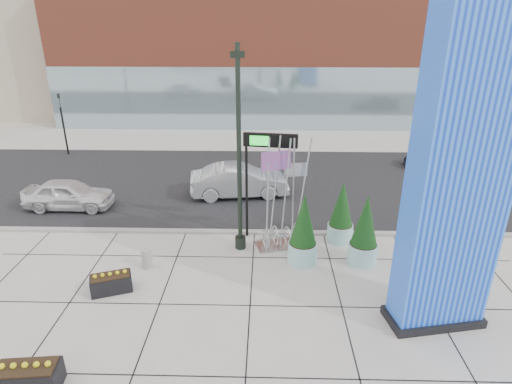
{
  "coord_description": "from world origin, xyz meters",
  "views": [
    {
      "loc": [
        1.49,
        -12.49,
        8.86
      ],
      "look_at": [
        1.12,
        2.0,
        2.8
      ],
      "focal_mm": 30.0,
      "sensor_mm": 36.0,
      "label": 1
    }
  ],
  "objects_px": {
    "lamp_post": "(239,173)",
    "car_white_west": "(69,195)",
    "overhead_street_sign": "(266,149)",
    "concrete_bollard": "(147,258)",
    "car_silver_mid": "(239,181)",
    "blue_pylon": "(459,183)",
    "public_art_sculpture": "(282,219)"
  },
  "relations": [
    {
      "from": "blue_pylon",
      "to": "concrete_bollard",
      "type": "distance_m",
      "value": 10.93
    },
    {
      "from": "lamp_post",
      "to": "concrete_bollard",
      "type": "height_order",
      "value": "lamp_post"
    },
    {
      "from": "blue_pylon",
      "to": "public_art_sculpture",
      "type": "height_order",
      "value": "blue_pylon"
    },
    {
      "from": "lamp_post",
      "to": "car_white_west",
      "type": "bearing_deg",
      "value": 157.04
    },
    {
      "from": "lamp_post",
      "to": "car_white_west",
      "type": "distance_m",
      "value": 9.67
    },
    {
      "from": "blue_pylon",
      "to": "lamp_post",
      "type": "bearing_deg",
      "value": 134.46
    },
    {
      "from": "public_art_sculpture",
      "to": "overhead_street_sign",
      "type": "height_order",
      "value": "public_art_sculpture"
    },
    {
      "from": "blue_pylon",
      "to": "concrete_bollard",
      "type": "relative_size",
      "value": 12.57
    },
    {
      "from": "public_art_sculpture",
      "to": "car_white_west",
      "type": "bearing_deg",
      "value": 146.53
    },
    {
      "from": "overhead_street_sign",
      "to": "car_silver_mid",
      "type": "height_order",
      "value": "overhead_street_sign"
    },
    {
      "from": "concrete_bollard",
      "to": "overhead_street_sign",
      "type": "height_order",
      "value": "overhead_street_sign"
    },
    {
      "from": "blue_pylon",
      "to": "lamp_post",
      "type": "relative_size",
      "value": 1.2
    },
    {
      "from": "blue_pylon",
      "to": "concrete_bollard",
      "type": "xyz_separation_m",
      "value": [
        -9.69,
        2.79,
        -4.24
      ]
    },
    {
      "from": "public_art_sculpture",
      "to": "car_silver_mid",
      "type": "bearing_deg",
      "value": 96.58
    },
    {
      "from": "blue_pylon",
      "to": "car_silver_mid",
      "type": "xyz_separation_m",
      "value": [
        -6.63,
        9.73,
        -3.79
      ]
    },
    {
      "from": "blue_pylon",
      "to": "overhead_street_sign",
      "type": "distance_m",
      "value": 7.54
    },
    {
      "from": "blue_pylon",
      "to": "public_art_sculpture",
      "type": "relative_size",
      "value": 2.06
    },
    {
      "from": "overhead_street_sign",
      "to": "concrete_bollard",
      "type": "bearing_deg",
      "value": -142.47
    },
    {
      "from": "overhead_street_sign",
      "to": "car_silver_mid",
      "type": "distance_m",
      "value": 5.52
    },
    {
      "from": "public_art_sculpture",
      "to": "concrete_bollard",
      "type": "distance_m",
      "value": 5.48
    },
    {
      "from": "concrete_bollard",
      "to": "car_silver_mid",
      "type": "xyz_separation_m",
      "value": [
        3.06,
        6.94,
        0.45
      ]
    },
    {
      "from": "concrete_bollard",
      "to": "car_white_west",
      "type": "distance_m",
      "value": 7.32
    },
    {
      "from": "concrete_bollard",
      "to": "public_art_sculpture",
      "type": "bearing_deg",
      "value": 19.16
    },
    {
      "from": "lamp_post",
      "to": "overhead_street_sign",
      "type": "height_order",
      "value": "lamp_post"
    },
    {
      "from": "lamp_post",
      "to": "car_silver_mid",
      "type": "distance_m",
      "value": 5.93
    },
    {
      "from": "blue_pylon",
      "to": "car_white_west",
      "type": "bearing_deg",
      "value": 140.94
    },
    {
      "from": "concrete_bollard",
      "to": "car_silver_mid",
      "type": "height_order",
      "value": "car_silver_mid"
    },
    {
      "from": "lamp_post",
      "to": "overhead_street_sign",
      "type": "xyz_separation_m",
      "value": [
        1.0,
        1.03,
        0.65
      ]
    },
    {
      "from": "public_art_sculpture",
      "to": "concrete_bollard",
      "type": "xyz_separation_m",
      "value": [
        -5.12,
        -1.78,
        -0.83
      ]
    },
    {
      "from": "concrete_bollard",
      "to": "car_white_west",
      "type": "relative_size",
      "value": 0.18
    },
    {
      "from": "lamp_post",
      "to": "concrete_bollard",
      "type": "distance_m",
      "value": 4.74
    },
    {
      "from": "concrete_bollard",
      "to": "car_silver_mid",
      "type": "distance_m",
      "value": 7.6
    }
  ]
}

